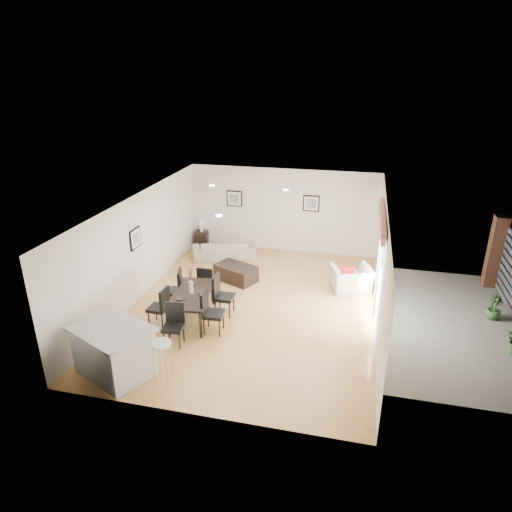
% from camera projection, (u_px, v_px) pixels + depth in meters
% --- Properties ---
extents(ground, '(8.00, 8.00, 0.00)m').
position_uv_depth(ground, '(253.00, 307.00, 11.51)').
color(ground, tan).
rests_on(ground, ground).
extents(wall_back, '(6.00, 0.04, 2.70)m').
position_uv_depth(wall_back, '(283.00, 210.00, 14.59)').
color(wall_back, silver).
rests_on(wall_back, ground).
extents(wall_front, '(6.00, 0.04, 2.70)m').
position_uv_depth(wall_front, '(195.00, 350.00, 7.40)').
color(wall_front, silver).
rests_on(wall_front, ground).
extents(wall_left, '(0.04, 8.00, 2.70)m').
position_uv_depth(wall_left, '(139.00, 247.00, 11.64)').
color(wall_left, silver).
rests_on(wall_left, ground).
extents(wall_right, '(0.04, 8.00, 2.70)m').
position_uv_depth(wall_right, '(381.00, 269.00, 10.35)').
color(wall_right, silver).
rests_on(wall_right, ground).
extents(ceiling, '(6.00, 8.00, 0.02)m').
position_uv_depth(ceiling, '(253.00, 203.00, 10.48)').
color(ceiling, white).
rests_on(ceiling, wall_back).
extents(sofa, '(2.07, 1.47, 0.56)m').
position_uv_depth(sofa, '(224.00, 249.00, 14.40)').
color(sofa, gray).
rests_on(sofa, ground).
extents(armchair, '(1.26, 1.18, 0.67)m').
position_uv_depth(armchair, '(351.00, 279.00, 12.23)').
color(armchair, beige).
rests_on(armchair, ground).
extents(courtyard_plant_b, '(0.44, 0.44, 0.60)m').
position_uv_depth(courtyard_plant_b, '(494.00, 308.00, 10.85)').
color(courtyard_plant_b, '#305223').
rests_on(courtyard_plant_b, ground).
extents(dining_table, '(1.07, 1.78, 0.70)m').
position_uv_depth(dining_table, '(192.00, 296.00, 10.70)').
color(dining_table, black).
rests_on(dining_table, ground).
extents(dining_chair_wnear, '(0.45, 0.45, 0.96)m').
position_uv_depth(dining_chair_wnear, '(161.00, 305.00, 10.48)').
color(dining_chair_wnear, black).
rests_on(dining_chair_wnear, ground).
extents(dining_chair_wfar, '(0.56, 0.56, 1.02)m').
position_uv_depth(dining_chair_wfar, '(176.00, 287.00, 11.25)').
color(dining_chair_wfar, black).
rests_on(dining_chair_wfar, ground).
extents(dining_chair_enear, '(0.48, 0.48, 1.02)m').
position_uv_depth(dining_chair_enear, '(209.00, 309.00, 10.22)').
color(dining_chair_enear, black).
rests_on(dining_chair_enear, ground).
extents(dining_chair_efar, '(0.46, 0.46, 1.02)m').
position_uv_depth(dining_chair_efar, '(221.00, 293.00, 10.98)').
color(dining_chair_efar, black).
rests_on(dining_chair_efar, ground).
extents(dining_chair_head, '(0.47, 0.47, 0.95)m').
position_uv_depth(dining_chair_head, '(174.00, 321.00, 9.81)').
color(dining_chair_head, black).
rests_on(dining_chair_head, ground).
extents(dining_chair_foot, '(0.41, 0.41, 0.92)m').
position_uv_depth(dining_chair_foot, '(206.00, 281.00, 11.68)').
color(dining_chair_foot, black).
rests_on(dining_chair_foot, ground).
extents(vase, '(0.69, 1.13, 0.64)m').
position_uv_depth(vase, '(191.00, 282.00, 10.57)').
color(vase, white).
rests_on(vase, dining_table).
extents(coffee_table, '(1.31, 1.09, 0.45)m').
position_uv_depth(coffee_table, '(236.00, 273.00, 12.84)').
color(coffee_table, black).
rests_on(coffee_table, ground).
extents(side_table, '(0.46, 0.46, 0.54)m').
position_uv_depth(side_table, '(202.00, 239.00, 15.28)').
color(side_table, black).
rests_on(side_table, ground).
extents(table_lamp, '(0.20, 0.20, 0.38)m').
position_uv_depth(table_lamp, '(201.00, 224.00, 15.08)').
color(table_lamp, white).
rests_on(table_lamp, side_table).
extents(cushion, '(0.34, 0.21, 0.33)m').
position_uv_depth(cushion, '(348.00, 273.00, 12.09)').
color(cushion, maroon).
rests_on(cushion, armchair).
extents(kitchen_island, '(1.79, 1.62, 1.02)m').
position_uv_depth(kitchen_island, '(114.00, 350.00, 8.84)').
color(kitchen_island, silver).
rests_on(kitchen_island, ground).
extents(bar_stool, '(0.38, 0.38, 0.84)m').
position_uv_depth(bar_stool, '(161.00, 348.00, 8.54)').
color(bar_stool, silver).
rests_on(bar_stool, ground).
extents(framed_print_back_left, '(0.52, 0.04, 0.52)m').
position_uv_depth(framed_print_back_left, '(234.00, 199.00, 14.79)').
color(framed_print_back_left, black).
rests_on(framed_print_back_left, wall_back).
extents(framed_print_back_right, '(0.52, 0.04, 0.52)m').
position_uv_depth(framed_print_back_right, '(311.00, 203.00, 14.25)').
color(framed_print_back_right, black).
rests_on(framed_print_back_right, wall_back).
extents(framed_print_left_wall, '(0.04, 0.52, 0.52)m').
position_uv_depth(framed_print_left_wall, '(135.00, 238.00, 11.34)').
color(framed_print_left_wall, black).
rests_on(framed_print_left_wall, wall_left).
extents(sliding_door, '(0.12, 2.70, 2.57)m').
position_uv_depth(sliding_door, '(381.00, 251.00, 10.51)').
color(sliding_door, white).
rests_on(sliding_door, wall_right).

